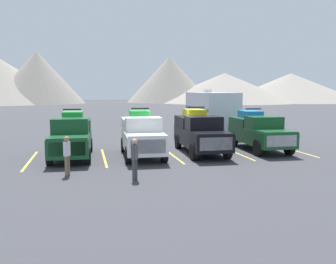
{
  "coord_description": "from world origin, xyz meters",
  "views": [
    {
      "loc": [
        -4.75,
        -19.95,
        3.7
      ],
      "look_at": [
        0.0,
        0.9,
        1.2
      ],
      "focal_mm": 38.53,
      "sensor_mm": 36.0,
      "label": 1
    }
  ],
  "objects": [
    {
      "name": "pickup_truck_c",
      "position": [
        1.77,
        0.22,
        1.24
      ],
      "size": [
        2.34,
        5.82,
        2.7
      ],
      "color": "black",
      "rests_on": "ground"
    },
    {
      "name": "lot_stripe_e",
      "position": [
        7.69,
        -0.1,
        0.0
      ],
      "size": [
        0.12,
        5.5,
        0.01
      ],
      "primitive_type": "cube",
      "color": "gold",
      "rests_on": "ground"
    },
    {
      "name": "lot_stripe_a",
      "position": [
        -7.69,
        -0.1,
        0.0
      ],
      "size": [
        0.12,
        5.5,
        0.01
      ],
      "primitive_type": "cube",
      "color": "gold",
      "rests_on": "ground"
    },
    {
      "name": "person_a",
      "position": [
        -5.6,
        -4.04,
        0.99
      ],
      "size": [
        0.3,
        0.35,
        1.72
      ],
      "color": "#726047",
      "rests_on": "ground"
    },
    {
      "name": "pickup_truck_d",
      "position": [
        5.63,
        0.42,
        1.19
      ],
      "size": [
        2.36,
        5.64,
        2.54
      ],
      "color": "#144723",
      "rests_on": "ground"
    },
    {
      "name": "camper_trailer_a",
      "position": [
        5.48,
        8.73,
        2.0
      ],
      "size": [
        2.9,
        8.67,
        3.79
      ],
      "color": "silver",
      "rests_on": "ground"
    },
    {
      "name": "lot_stripe_d",
      "position": [
        3.85,
        -0.1,
        0.0
      ],
      "size": [
        0.12,
        5.5,
        0.01
      ],
      "primitive_type": "cube",
      "color": "gold",
      "rests_on": "ground"
    },
    {
      "name": "lot_stripe_c",
      "position": [
        0.0,
        -0.1,
        0.0
      ],
      "size": [
        0.12,
        5.5,
        0.01
      ],
      "primitive_type": "cube",
      "color": "gold",
      "rests_on": "ground"
    },
    {
      "name": "pickup_truck_b",
      "position": [
        -1.74,
        -0.12,
        1.23
      ],
      "size": [
        2.32,
        5.3,
        2.68
      ],
      "color": "white",
      "rests_on": "ground"
    },
    {
      "name": "person_b",
      "position": [
        -2.85,
        -5.47,
        0.99
      ],
      "size": [
        0.31,
        0.32,
        1.72
      ],
      "color": "#3F3F42",
      "rests_on": "ground"
    },
    {
      "name": "lot_stripe_b",
      "position": [
        -3.85,
        -0.1,
        0.0
      ],
      "size": [
        0.12,
        5.5,
        0.01
      ],
      "primitive_type": "cube",
      "color": "gold",
      "rests_on": "ground"
    },
    {
      "name": "mountain_ridge",
      "position": [
        -0.71,
        85.28,
        5.97
      ],
      "size": [
        153.49,
        48.06,
        14.25
      ],
      "color": "gray",
      "rests_on": "ground"
    },
    {
      "name": "ground_plane",
      "position": [
        0.0,
        0.0,
        0.0
      ],
      "size": [
        240.0,
        240.0,
        0.0
      ],
      "primitive_type": "plane",
      "color": "#38383D"
    },
    {
      "name": "pickup_truck_a",
      "position": [
        -5.55,
        0.43,
        1.2
      ],
      "size": [
        2.3,
        5.64,
        2.64
      ],
      "color": "#144723",
      "rests_on": "ground"
    }
  ]
}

